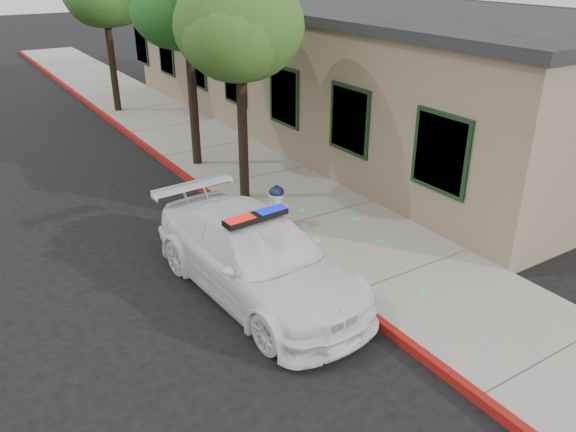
# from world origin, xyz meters

# --- Properties ---
(ground) EXTENTS (120.00, 120.00, 0.00)m
(ground) POSITION_xyz_m (0.00, 0.00, 0.00)
(ground) COLOR black
(ground) RESTS_ON ground
(sidewalk) EXTENTS (3.20, 60.00, 0.15)m
(sidewalk) POSITION_xyz_m (1.60, 3.00, 0.07)
(sidewalk) COLOR gray
(sidewalk) RESTS_ON ground
(red_curb) EXTENTS (0.14, 60.00, 0.16)m
(red_curb) POSITION_xyz_m (0.06, 3.00, 0.08)
(red_curb) COLOR maroon
(red_curb) RESTS_ON ground
(clapboard_building) EXTENTS (7.30, 20.89, 4.24)m
(clapboard_building) POSITION_xyz_m (6.69, 9.00, 2.13)
(clapboard_building) COLOR #978563
(clapboard_building) RESTS_ON ground
(police_car) EXTENTS (2.39, 5.13, 1.57)m
(police_car) POSITION_xyz_m (-1.10, 1.15, 0.73)
(police_car) COLOR white
(police_car) RESTS_ON ground
(fire_hydrant) EXTENTS (0.54, 0.47, 0.94)m
(fire_hydrant) POSITION_xyz_m (0.52, 3.10, 0.62)
(fire_hydrant) COLOR silver
(fire_hydrant) RESTS_ON sidewalk
(street_tree_near) EXTENTS (2.92, 2.91, 5.29)m
(street_tree_near) POSITION_xyz_m (0.71, 4.92, 4.10)
(street_tree_near) COLOR black
(street_tree_near) RESTS_ON sidewalk
(street_tree_mid) EXTENTS (3.09, 2.96, 5.64)m
(street_tree_mid) POSITION_xyz_m (0.76, 7.91, 4.41)
(street_tree_mid) COLOR black
(street_tree_mid) RESTS_ON sidewalk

